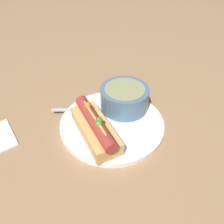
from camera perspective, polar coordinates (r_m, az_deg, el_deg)
ground_plane at (r=0.53m, az=0.00°, el=-3.47°), size 4.00×4.00×0.00m
dinner_plate at (r=0.53m, az=0.00°, el=-2.98°), size 0.25×0.25×0.01m
hot_dog at (r=0.48m, az=-4.42°, el=-3.97°), size 0.17×0.08×0.06m
soup_bowl at (r=0.55m, az=3.29°, el=3.95°), size 0.12×0.12×0.06m
spoon at (r=0.56m, az=-3.07°, el=0.74°), size 0.11×0.15×0.01m
napkin at (r=0.57m, az=-27.20°, el=-5.53°), size 0.10×0.06×0.01m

